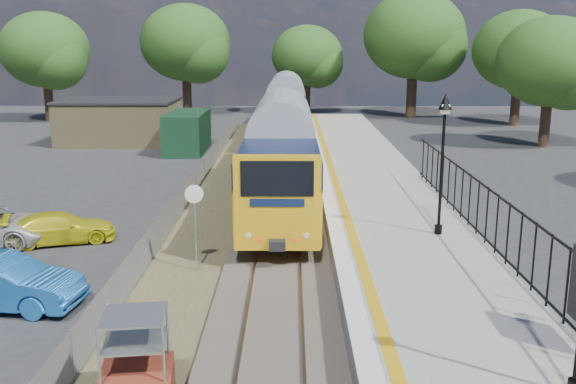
{
  "coord_description": "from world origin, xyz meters",
  "views": [
    {
      "loc": [
        0.44,
        -14.39,
        7.04
      ],
      "look_at": [
        0.31,
        7.34,
        2.0
      ],
      "focal_mm": 40.0,
      "sensor_mm": 36.0,
      "label": 1
    }
  ],
  "objects_px": {
    "victorian_lamp_north": "(444,132)",
    "car_yellow": "(60,228)",
    "speed_sign": "(195,213)",
    "car_blue": "(1,283)",
    "train": "(285,122)",
    "brick_plinth": "(136,368)"
  },
  "relations": [
    {
      "from": "victorian_lamp_north",
      "to": "car_blue",
      "type": "xyz_separation_m",
      "value": [
        -12.73,
        -4.08,
        -3.58
      ]
    },
    {
      "from": "brick_plinth",
      "to": "speed_sign",
      "type": "distance_m",
      "value": 8.06
    },
    {
      "from": "victorian_lamp_north",
      "to": "train",
      "type": "distance_m",
      "value": 19.97
    },
    {
      "from": "speed_sign",
      "to": "car_blue",
      "type": "distance_m",
      "value": 5.74
    },
    {
      "from": "car_yellow",
      "to": "brick_plinth",
      "type": "bearing_deg",
      "value": -172.48
    },
    {
      "from": "victorian_lamp_north",
      "to": "car_blue",
      "type": "relative_size",
      "value": 1.05
    },
    {
      "from": "car_blue",
      "to": "car_yellow",
      "type": "bearing_deg",
      "value": 12.24
    },
    {
      "from": "victorian_lamp_north",
      "to": "speed_sign",
      "type": "distance_m",
      "value": 8.3
    },
    {
      "from": "train",
      "to": "car_yellow",
      "type": "bearing_deg",
      "value": -114.51
    },
    {
      "from": "car_blue",
      "to": "train",
      "type": "bearing_deg",
      "value": -10.14
    },
    {
      "from": "victorian_lamp_north",
      "to": "speed_sign",
      "type": "relative_size",
      "value": 1.62
    },
    {
      "from": "train",
      "to": "brick_plinth",
      "type": "xyz_separation_m",
      "value": [
        -2.5,
        -28.49,
        -1.3
      ]
    },
    {
      "from": "brick_plinth",
      "to": "car_blue",
      "type": "xyz_separation_m",
      "value": [
        -4.93,
        5.25,
        -0.32
      ]
    },
    {
      "from": "victorian_lamp_north",
      "to": "car_yellow",
      "type": "bearing_deg",
      "value": 172.25
    },
    {
      "from": "victorian_lamp_north",
      "to": "train",
      "type": "height_order",
      "value": "victorian_lamp_north"
    },
    {
      "from": "brick_plinth",
      "to": "car_yellow",
      "type": "relative_size",
      "value": 0.56
    },
    {
      "from": "train",
      "to": "car_blue",
      "type": "xyz_separation_m",
      "value": [
        -7.43,
        -23.23,
        -1.62
      ]
    },
    {
      "from": "car_blue",
      "to": "car_yellow",
      "type": "height_order",
      "value": "car_blue"
    },
    {
      "from": "brick_plinth",
      "to": "car_yellow",
      "type": "xyz_separation_m",
      "value": [
        -5.41,
        11.13,
        -0.48
      ]
    },
    {
      "from": "car_blue",
      "to": "car_yellow",
      "type": "relative_size",
      "value": 1.14
    },
    {
      "from": "train",
      "to": "car_blue",
      "type": "height_order",
      "value": "train"
    },
    {
      "from": "car_blue",
      "to": "car_yellow",
      "type": "xyz_separation_m",
      "value": [
        -0.48,
        5.88,
        -0.16
      ]
    }
  ]
}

